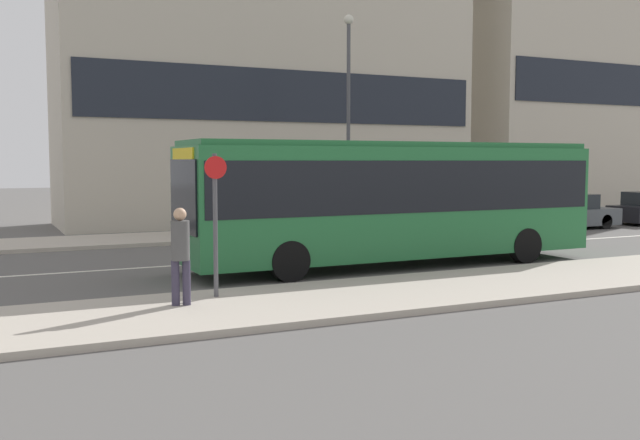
{
  "coord_description": "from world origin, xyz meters",
  "views": [
    {
      "loc": [
        -7.43,
        -18.67,
        2.8
      ],
      "look_at": [
        0.49,
        -2.18,
        1.27
      ],
      "focal_mm": 40.0,
      "sensor_mm": 36.0,
      "label": 1
    }
  ],
  "objects_px": {
    "city_bus": "(394,195)",
    "bus_stop_sign": "(215,214)",
    "pedestrian_near_stop": "(180,250)",
    "parked_car_0": "(565,213)",
    "street_lamp": "(348,103)"
  },
  "relations": [
    {
      "from": "city_bus",
      "to": "parked_car_0",
      "type": "bearing_deg",
      "value": 21.99
    },
    {
      "from": "parked_car_0",
      "to": "pedestrian_near_stop",
      "type": "distance_m",
      "value": 20.58
    },
    {
      "from": "city_bus",
      "to": "pedestrian_near_stop",
      "type": "relative_size",
      "value": 6.3
    },
    {
      "from": "pedestrian_near_stop",
      "to": "bus_stop_sign",
      "type": "relative_size",
      "value": 0.64
    },
    {
      "from": "parked_car_0",
      "to": "pedestrian_near_stop",
      "type": "height_order",
      "value": "pedestrian_near_stop"
    },
    {
      "from": "city_bus",
      "to": "pedestrian_near_stop",
      "type": "distance_m",
      "value": 7.47
    },
    {
      "from": "parked_car_0",
      "to": "street_lamp",
      "type": "relative_size",
      "value": 0.56
    },
    {
      "from": "city_bus",
      "to": "pedestrian_near_stop",
      "type": "height_order",
      "value": "city_bus"
    },
    {
      "from": "city_bus",
      "to": "street_lamp",
      "type": "bearing_deg",
      "value": 66.57
    },
    {
      "from": "parked_car_0",
      "to": "bus_stop_sign",
      "type": "distance_m",
      "value": 19.64
    },
    {
      "from": "city_bus",
      "to": "bus_stop_sign",
      "type": "bearing_deg",
      "value": -158.11
    },
    {
      "from": "parked_car_0",
      "to": "bus_stop_sign",
      "type": "bearing_deg",
      "value": -153.83
    },
    {
      "from": "parked_car_0",
      "to": "street_lamp",
      "type": "distance_m",
      "value": 10.26
    },
    {
      "from": "city_bus",
      "to": "bus_stop_sign",
      "type": "xyz_separation_m",
      "value": [
        -5.8,
        -2.84,
        -0.12
      ]
    },
    {
      "from": "pedestrian_near_stop",
      "to": "street_lamp",
      "type": "xyz_separation_m",
      "value": [
        9.27,
        10.92,
        3.79
      ]
    }
  ]
}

